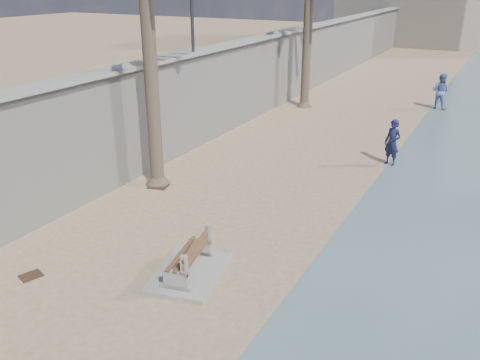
% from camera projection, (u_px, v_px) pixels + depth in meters
% --- Properties ---
extents(seawall, '(0.45, 70.00, 3.50)m').
position_uv_depth(seawall, '(279.00, 70.00, 25.79)').
color(seawall, gray).
rests_on(seawall, ground_plane).
extents(wall_cap, '(0.80, 70.00, 0.12)m').
position_uv_depth(wall_cap, '(280.00, 34.00, 25.12)').
color(wall_cap, gray).
rests_on(wall_cap, seawall).
extents(bench_far, '(1.76, 2.25, 0.84)m').
position_uv_depth(bench_far, '(189.00, 260.00, 11.12)').
color(bench_far, gray).
rests_on(bench_far, ground_plane).
extents(person_a, '(0.81, 0.70, 1.87)m').
position_uv_depth(person_a, '(393.00, 139.00, 17.51)').
color(person_a, '#15183C').
rests_on(person_a, ground_plane).
extents(person_b, '(1.09, 0.93, 1.97)m').
position_uv_depth(person_b, '(441.00, 89.00, 25.10)').
color(person_b, '#526AAB').
rests_on(person_b, ground_plane).
extents(debris_c, '(0.70, 0.61, 0.03)m').
position_uv_depth(debris_c, '(158.00, 186.00, 15.98)').
color(debris_c, '#382616').
rests_on(debris_c, ground_plane).
extents(debris_d, '(0.49, 0.55, 0.03)m').
position_uv_depth(debris_d, '(31.00, 276.00, 11.19)').
color(debris_d, '#382616').
rests_on(debris_d, ground_plane).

